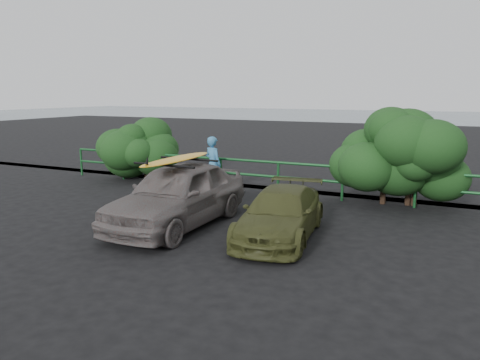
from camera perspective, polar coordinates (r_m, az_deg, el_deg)
The scene contains 10 objects.
ground at distance 10.74m, azimuth -10.06°, elevation -6.46°, with size 80.00×80.00×0.00m, color black.
ocean at distance 68.67m, azimuth 20.46°, elevation 7.43°, with size 200.00×200.00×0.00m, color slate.
guardrail at distance 14.86m, azimuth 1.05°, elevation 0.55°, with size 14.00×0.08×1.04m, color #154B21, non-canonical shape.
shrub_left at distance 17.61m, azimuth -12.80°, elevation 3.47°, with size 3.20×2.40×2.01m, color #1A4117, non-canonical shape.
shrub_right at distance 14.00m, azimuth 20.98°, elevation 2.36°, with size 3.20×2.40×2.56m, color #1A4117, non-canonical shape.
sedan at distance 11.13m, azimuth -7.62°, elevation -1.78°, with size 1.78×4.42×1.50m, color #615856.
olive_vehicle at distance 10.23m, azimuth 4.97°, elevation -4.13°, with size 1.48×3.65×1.06m, color #3E411D.
man at distance 14.82m, azimuth -3.30°, elevation 1.93°, with size 0.64×0.42×1.77m, color teal.
roof_rack at distance 10.99m, azimuth -7.72°, elevation 2.19°, with size 1.61×1.13×0.05m, color black, non-canonical shape.
surfboard at distance 10.98m, azimuth -7.73°, elevation 2.54°, with size 0.57×2.74×0.08m, color orange.
Camera 1 is at (6.01, -8.33, 3.14)m, focal length 35.00 mm.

